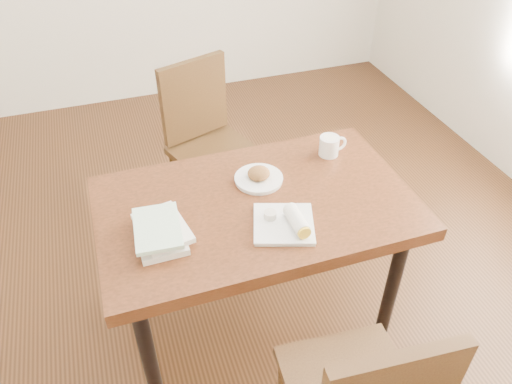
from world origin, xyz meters
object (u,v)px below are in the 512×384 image
object	(u,v)px
plate_scone	(259,177)
plate_burrito	(287,223)
chair_far	(207,136)
coffee_mug	(330,145)
book_stack	(160,231)
table	(256,217)

from	to	relation	value
plate_scone	plate_burrito	distance (m)	0.31
chair_far	plate_scone	distance (m)	0.76
coffee_mug	plate_burrito	world-z (taller)	coffee_mug
book_stack	plate_scone	bearing A→B (deg)	24.81
table	coffee_mug	world-z (taller)	coffee_mug
plate_scone	coffee_mug	distance (m)	0.38
table	plate_burrito	size ratio (longest dim) A/B	4.43
plate_scone	chair_far	bearing A→B (deg)	94.32
book_stack	chair_far	bearing A→B (deg)	66.83
table	plate_burrito	distance (m)	0.22
chair_far	plate_scone	world-z (taller)	chair_far
coffee_mug	book_stack	size ratio (longest dim) A/B	0.48
plate_burrito	chair_far	bearing A→B (deg)	93.50
table	book_stack	size ratio (longest dim) A/B	4.61
plate_burrito	book_stack	bearing A→B (deg)	167.98
coffee_mug	table	bearing A→B (deg)	-153.25
coffee_mug	plate_burrito	size ratio (longest dim) A/B	0.46
coffee_mug	book_stack	bearing A→B (deg)	-160.21
table	chair_far	size ratio (longest dim) A/B	1.33
chair_far	plate_burrito	xyz separation A→B (m)	(0.06, -1.03, 0.22)
plate_scone	plate_burrito	world-z (taller)	plate_burrito
plate_burrito	plate_scone	bearing A→B (deg)	91.57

